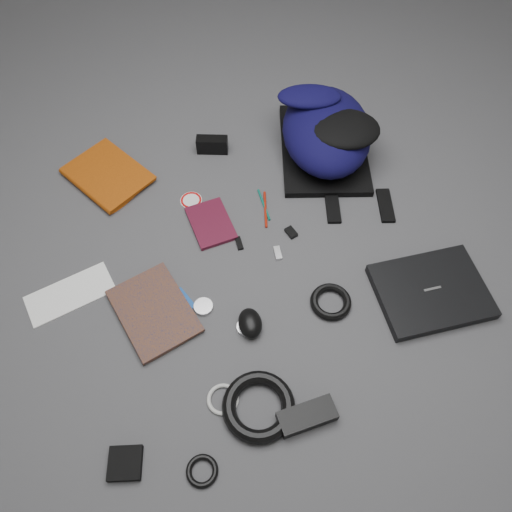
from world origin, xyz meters
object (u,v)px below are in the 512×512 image
object	(u,v)px
textbook_red	(84,192)
power_brick	(307,416)
dvd_case	(211,223)
backpack	(326,131)
comic_book	(123,328)
pouch	(125,463)
compact_camera	(212,145)
laptop	(431,291)
mouse	(250,323)

from	to	relation	value
textbook_red	power_brick	size ratio (longest dim) A/B	1.86
dvd_case	backpack	bearing A→B (deg)	18.22
comic_book	pouch	bearing A→B (deg)	-113.31
backpack	comic_book	world-z (taller)	backpack
dvd_case	compact_camera	world-z (taller)	compact_camera
backpack	dvd_case	xyz separation A→B (m)	(-0.48, -0.16, -0.09)
comic_book	power_brick	bearing A→B (deg)	-58.33
dvd_case	power_brick	bearing A→B (deg)	-87.89
laptop	dvd_case	xyz separation A→B (m)	(-0.52, 0.47, -0.01)
pouch	compact_camera	bearing A→B (deg)	59.82
comic_book	compact_camera	world-z (taller)	compact_camera
laptop	textbook_red	distance (m)	1.15
power_brick	pouch	world-z (taller)	power_brick
backpack	laptop	world-z (taller)	backpack
comic_book	pouch	size ratio (longest dim) A/B	3.26
backpack	dvd_case	distance (m)	0.51
comic_book	mouse	xyz separation A→B (m)	(0.33, -0.12, 0.01)
comic_book	pouch	xyz separation A→B (m)	(-0.08, -0.35, 0.00)
compact_camera	backpack	bearing A→B (deg)	1.65
textbook_red	compact_camera	world-z (taller)	compact_camera
power_brick	textbook_red	bearing A→B (deg)	114.72
comic_book	mouse	world-z (taller)	mouse
backpack	pouch	size ratio (longest dim) A/B	5.81
laptop	mouse	xyz separation A→B (m)	(-0.53, 0.09, 0.01)
comic_book	compact_camera	distance (m)	0.73
mouse	dvd_case	bearing A→B (deg)	98.56
dvd_case	comic_book	bearing A→B (deg)	-143.83
laptop	comic_book	distance (m)	0.89
comic_book	compact_camera	size ratio (longest dim) A/B	2.40
power_brick	compact_camera	bearing A→B (deg)	87.74
backpack	compact_camera	bearing A→B (deg)	178.99
mouse	power_brick	size ratio (longest dim) A/B	0.63
comic_book	mouse	size ratio (longest dim) A/B	2.82
pouch	comic_book	bearing A→B (deg)	77.48
comic_book	power_brick	world-z (taller)	power_brick
backpack	comic_book	size ratio (longest dim) A/B	1.78
laptop	pouch	distance (m)	0.95
power_brick	comic_book	bearing A→B (deg)	134.76
dvd_case	mouse	world-z (taller)	mouse
laptop	backpack	bearing A→B (deg)	101.49
mouse	power_brick	bearing A→B (deg)	-71.34
laptop	comic_book	bearing A→B (deg)	173.67
backpack	dvd_case	world-z (taller)	backpack
dvd_case	laptop	bearing A→B (deg)	-43.07
textbook_red	power_brick	world-z (taller)	power_brick
textbook_red	comic_book	distance (m)	0.53
power_brick	dvd_case	bearing A→B (deg)	95.03
laptop	mouse	distance (m)	0.54
backpack	pouch	distance (m)	1.19
laptop	textbook_red	world-z (taller)	laptop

